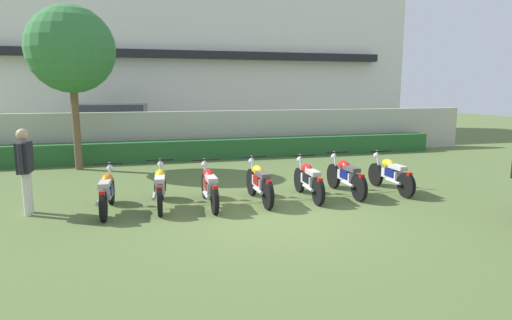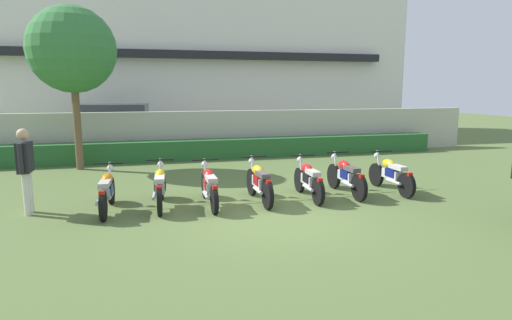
{
  "view_description": "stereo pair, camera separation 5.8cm",
  "coord_description": "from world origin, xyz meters",
  "px_view_note": "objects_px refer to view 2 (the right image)",
  "views": [
    {
      "loc": [
        -2.48,
        -7.84,
        2.51
      ],
      "look_at": [
        0.0,
        1.45,
        0.89
      ],
      "focal_mm": 29.64,
      "sensor_mm": 36.0,
      "label": 1
    },
    {
      "loc": [
        -2.42,
        -7.86,
        2.51
      ],
      "look_at": [
        0.0,
        1.45,
        0.89
      ],
      "focal_mm": 29.64,
      "sensor_mm": 36.0,
      "label": 2
    }
  ],
  "objects_px": {
    "motorcycle_in_row_0": "(107,191)",
    "motorcycle_in_row_5": "(346,176)",
    "motorcycle_in_row_3": "(259,182)",
    "tree_near_inspector": "(72,50)",
    "inspector_person": "(25,163)",
    "motorcycle_in_row_4": "(308,179)",
    "motorcycle_in_row_2": "(209,186)",
    "parked_car": "(118,127)",
    "motorcycle_in_row_6": "(391,174)",
    "motorcycle_in_row_1": "(160,186)"
  },
  "relations": [
    {
      "from": "motorcycle_in_row_5",
      "to": "motorcycle_in_row_6",
      "type": "height_order",
      "value": "motorcycle_in_row_5"
    },
    {
      "from": "motorcycle_in_row_2",
      "to": "motorcycle_in_row_4",
      "type": "distance_m",
      "value": 2.31
    },
    {
      "from": "motorcycle_in_row_2",
      "to": "motorcycle_in_row_4",
      "type": "bearing_deg",
      "value": -89.7
    },
    {
      "from": "parked_car",
      "to": "motorcycle_in_row_4",
      "type": "xyz_separation_m",
      "value": [
        4.72,
        -9.38,
        -0.49
      ]
    },
    {
      "from": "motorcycle_in_row_6",
      "to": "inspector_person",
      "type": "height_order",
      "value": "inspector_person"
    },
    {
      "from": "tree_near_inspector",
      "to": "inspector_person",
      "type": "height_order",
      "value": "tree_near_inspector"
    },
    {
      "from": "motorcycle_in_row_0",
      "to": "inspector_person",
      "type": "distance_m",
      "value": 1.66
    },
    {
      "from": "motorcycle_in_row_1",
      "to": "motorcycle_in_row_6",
      "type": "relative_size",
      "value": 1.01
    },
    {
      "from": "tree_near_inspector",
      "to": "motorcycle_in_row_3",
      "type": "bearing_deg",
      "value": -49.29
    },
    {
      "from": "motorcycle_in_row_1",
      "to": "tree_near_inspector",
      "type": "bearing_deg",
      "value": 28.04
    },
    {
      "from": "parked_car",
      "to": "motorcycle_in_row_5",
      "type": "relative_size",
      "value": 2.39
    },
    {
      "from": "motorcycle_in_row_0",
      "to": "motorcycle_in_row_5",
      "type": "height_order",
      "value": "motorcycle_in_row_5"
    },
    {
      "from": "parked_car",
      "to": "motorcycle_in_row_2",
      "type": "distance_m",
      "value": 9.72
    },
    {
      "from": "tree_near_inspector",
      "to": "inspector_person",
      "type": "xyz_separation_m",
      "value": [
        -0.3,
        -4.91,
        -2.63
      ]
    },
    {
      "from": "motorcycle_in_row_5",
      "to": "motorcycle_in_row_0",
      "type": "bearing_deg",
      "value": 90.7
    },
    {
      "from": "tree_near_inspector",
      "to": "motorcycle_in_row_1",
      "type": "bearing_deg",
      "value": -65.48
    },
    {
      "from": "motorcycle_in_row_4",
      "to": "motorcycle_in_row_6",
      "type": "bearing_deg",
      "value": -85.98
    },
    {
      "from": "parked_car",
      "to": "motorcycle_in_row_0",
      "type": "distance_m",
      "value": 9.37
    },
    {
      "from": "motorcycle_in_row_5",
      "to": "tree_near_inspector",
      "type": "bearing_deg",
      "value": 52.49
    },
    {
      "from": "motorcycle_in_row_3",
      "to": "motorcycle_in_row_4",
      "type": "height_order",
      "value": "motorcycle_in_row_3"
    },
    {
      "from": "motorcycle_in_row_2",
      "to": "motorcycle_in_row_4",
      "type": "height_order",
      "value": "motorcycle_in_row_4"
    },
    {
      "from": "parked_car",
      "to": "motorcycle_in_row_2",
      "type": "relative_size",
      "value": 2.42
    },
    {
      "from": "motorcycle_in_row_1",
      "to": "motorcycle_in_row_2",
      "type": "height_order",
      "value": "motorcycle_in_row_1"
    },
    {
      "from": "parked_car",
      "to": "inspector_person",
      "type": "relative_size",
      "value": 2.68
    },
    {
      "from": "motorcycle_in_row_2",
      "to": "motorcycle_in_row_5",
      "type": "height_order",
      "value": "motorcycle_in_row_5"
    },
    {
      "from": "tree_near_inspector",
      "to": "motorcycle_in_row_5",
      "type": "relative_size",
      "value": 2.56
    },
    {
      "from": "tree_near_inspector",
      "to": "motorcycle_in_row_0",
      "type": "height_order",
      "value": "tree_near_inspector"
    },
    {
      "from": "motorcycle_in_row_0",
      "to": "motorcycle_in_row_4",
      "type": "relative_size",
      "value": 1.02
    },
    {
      "from": "motorcycle_in_row_5",
      "to": "inspector_person",
      "type": "bearing_deg",
      "value": 88.42
    },
    {
      "from": "tree_near_inspector",
      "to": "motorcycle_in_row_1",
      "type": "distance_m",
      "value": 6.43
    },
    {
      "from": "motorcycle_in_row_0",
      "to": "inspector_person",
      "type": "relative_size",
      "value": 1.08
    },
    {
      "from": "tree_near_inspector",
      "to": "motorcycle_in_row_0",
      "type": "bearing_deg",
      "value": -76.54
    },
    {
      "from": "tree_near_inspector",
      "to": "motorcycle_in_row_2",
      "type": "bearing_deg",
      "value": -57.31
    },
    {
      "from": "tree_near_inspector",
      "to": "motorcycle_in_row_2",
      "type": "relative_size",
      "value": 2.6
    },
    {
      "from": "motorcycle_in_row_3",
      "to": "motorcycle_in_row_5",
      "type": "bearing_deg",
      "value": -87.96
    },
    {
      "from": "motorcycle_in_row_3",
      "to": "motorcycle_in_row_6",
      "type": "height_order",
      "value": "motorcycle_in_row_3"
    },
    {
      "from": "motorcycle_in_row_0",
      "to": "motorcycle_in_row_3",
      "type": "xyz_separation_m",
      "value": [
        3.24,
        -0.04,
        0.02
      ]
    },
    {
      "from": "motorcycle_in_row_5",
      "to": "motorcycle_in_row_2",
      "type": "bearing_deg",
      "value": 92.22
    },
    {
      "from": "tree_near_inspector",
      "to": "motorcycle_in_row_5",
      "type": "xyz_separation_m",
      "value": [
        6.66,
        -5.06,
        -3.21
      ]
    },
    {
      "from": "parked_car",
      "to": "motorcycle_in_row_0",
      "type": "height_order",
      "value": "parked_car"
    },
    {
      "from": "motorcycle_in_row_3",
      "to": "inspector_person",
      "type": "distance_m",
      "value": 4.81
    },
    {
      "from": "motorcycle_in_row_3",
      "to": "motorcycle_in_row_0",
      "type": "bearing_deg",
      "value": 88.0
    },
    {
      "from": "tree_near_inspector",
      "to": "motorcycle_in_row_5",
      "type": "height_order",
      "value": "tree_near_inspector"
    },
    {
      "from": "motorcycle_in_row_3",
      "to": "motorcycle_in_row_1",
      "type": "bearing_deg",
      "value": 85.16
    },
    {
      "from": "parked_car",
      "to": "inspector_person",
      "type": "distance_m",
      "value": 9.18
    },
    {
      "from": "motorcycle_in_row_0",
      "to": "motorcycle_in_row_2",
      "type": "bearing_deg",
      "value": -88.91
    },
    {
      "from": "parked_car",
      "to": "motorcycle_in_row_3",
      "type": "relative_size",
      "value": 2.46
    },
    {
      "from": "motorcycle_in_row_2",
      "to": "motorcycle_in_row_6",
      "type": "relative_size",
      "value": 1.01
    },
    {
      "from": "motorcycle_in_row_1",
      "to": "motorcycle_in_row_4",
      "type": "bearing_deg",
      "value": -88.54
    },
    {
      "from": "tree_near_inspector",
      "to": "motorcycle_in_row_4",
      "type": "relative_size",
      "value": 2.7
    }
  ]
}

